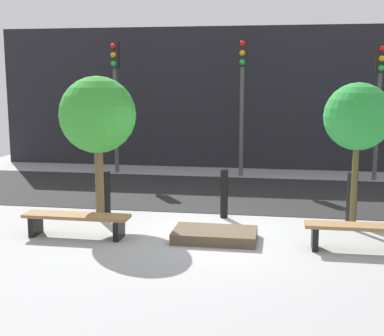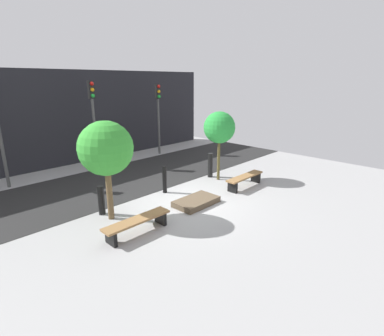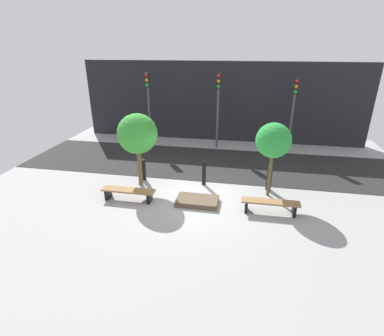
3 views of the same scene
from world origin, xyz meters
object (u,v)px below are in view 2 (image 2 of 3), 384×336
(bollard_center, at_px, (210,165))
(traffic_light_mid_east, at_px, (158,106))
(bench_right, at_px, (245,179))
(bollard_far_left, at_px, (101,200))
(traffic_light_mid_west, at_px, (93,109))
(tree_behind_right_bench, at_px, (219,128))
(bench_left, at_px, (137,223))
(planter_bed, at_px, (196,202))
(bollard_left, at_px, (165,179))
(tree_behind_left_bench, at_px, (106,149))

(bollard_center, bearing_deg, traffic_light_mid_east, 75.51)
(bench_right, xyz_separation_m, bollard_center, (0.03, 1.79, 0.18))
(bollard_far_left, relative_size, traffic_light_mid_west, 0.23)
(tree_behind_right_bench, distance_m, traffic_light_mid_east, 5.46)
(bench_left, distance_m, traffic_light_mid_east, 9.47)
(bench_right, relative_size, traffic_light_mid_east, 0.51)
(planter_bed, distance_m, traffic_light_mid_west, 6.93)
(bollard_far_left, relative_size, bollard_left, 0.90)
(tree_behind_right_bench, bearing_deg, tree_behind_left_bench, 180.00)
(bollard_far_left, xyz_separation_m, traffic_light_mid_west, (2.58, 4.82, 2.28))
(bollard_center, height_order, traffic_light_mid_east, traffic_light_mid_east)
(bench_right, relative_size, bollard_center, 1.88)
(traffic_light_mid_east, bearing_deg, tree_behind_right_bench, -103.59)
(tree_behind_left_bench, relative_size, bollard_center, 2.84)
(traffic_light_mid_east, bearing_deg, bollard_center, -104.49)
(bench_left, bearing_deg, traffic_light_mid_east, 46.37)
(tree_behind_right_bench, bearing_deg, traffic_light_mid_east, 76.41)
(traffic_light_mid_west, bearing_deg, bollard_left, -90.00)
(bench_left, relative_size, tree_behind_right_bench, 0.70)
(traffic_light_mid_east, bearing_deg, tree_behind_left_bench, -140.34)
(traffic_light_mid_west, bearing_deg, planter_bed, -90.00)
(bollard_left, bearing_deg, bollard_center, 0.00)
(bollard_far_left, distance_m, traffic_light_mid_east, 8.30)
(bench_left, distance_m, planter_bed, 2.57)
(bench_left, relative_size, bollard_far_left, 2.15)
(bench_right, height_order, traffic_light_mid_west, traffic_light_mid_west)
(tree_behind_right_bench, distance_m, bollard_center, 1.72)
(traffic_light_mid_east, bearing_deg, bollard_far_left, -143.07)
(planter_bed, bearing_deg, tree_behind_right_bench, 23.82)
(bench_left, bearing_deg, tree_behind_right_bench, 14.90)
(planter_bed, distance_m, bollard_center, 3.06)
(bench_right, height_order, bollard_center, bollard_center)
(tree_behind_right_bench, height_order, bollard_center, tree_behind_right_bench)
(traffic_light_mid_west, relative_size, traffic_light_mid_east, 1.05)
(tree_behind_left_bench, relative_size, bollard_left, 2.88)
(traffic_light_mid_west, xyz_separation_m, traffic_light_mid_east, (3.83, -0.00, -0.11))
(bollard_left, xyz_separation_m, traffic_light_mid_west, (0.00, 4.82, 2.23))
(traffic_light_mid_east, bearing_deg, bollard_left, -128.46)
(bollard_center, height_order, traffic_light_mid_west, traffic_light_mid_west)
(bench_right, bearing_deg, bench_left, 179.67)
(tree_behind_right_bench, xyz_separation_m, traffic_light_mid_east, (1.28, 5.28, 0.45))
(bench_left, relative_size, traffic_light_mid_east, 0.52)
(tree_behind_right_bench, distance_m, traffic_light_mid_west, 5.89)
(tree_behind_left_bench, xyz_separation_m, traffic_light_mid_west, (2.55, 5.28, 0.59))
(bench_left, distance_m, bench_right, 5.10)
(bench_right, height_order, tree_behind_right_bench, tree_behind_right_bench)
(bench_right, bearing_deg, bollard_left, 144.54)
(bollard_center, distance_m, traffic_light_mid_east, 5.40)
(tree_behind_left_bench, bearing_deg, bollard_far_left, 94.00)
(bench_right, bearing_deg, tree_behind_right_bench, 89.67)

